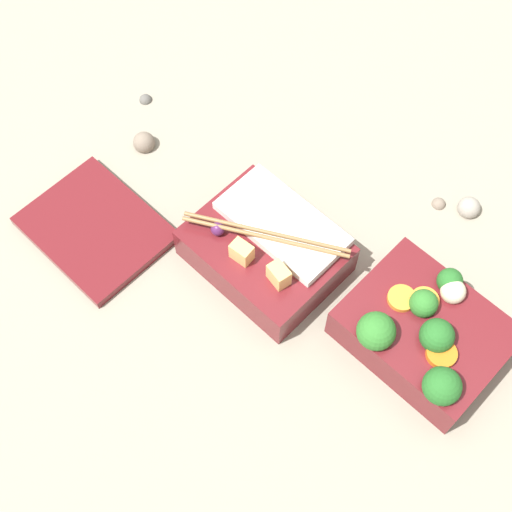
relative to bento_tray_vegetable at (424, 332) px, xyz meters
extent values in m
plane|color=gray|center=(0.11, 0.02, -0.03)|extent=(3.00, 3.00, 0.00)
cube|color=maroon|center=(0.00, 0.00, -0.01)|extent=(0.18, 0.14, 0.05)
sphere|color=#236023|center=(-0.05, 0.05, 0.03)|extent=(0.04, 0.04, 0.04)
sphere|color=#236023|center=(-0.02, 0.01, 0.03)|extent=(0.04, 0.04, 0.04)
sphere|color=#2D7028|center=(0.02, -0.01, 0.03)|extent=(0.03, 0.03, 0.03)
sphere|color=#2D7028|center=(0.03, 0.05, 0.03)|extent=(0.04, 0.04, 0.04)
sphere|color=#236023|center=(0.01, -0.06, 0.03)|extent=(0.03, 0.03, 0.03)
cylinder|color=orange|center=(-0.03, 0.02, 0.02)|extent=(0.05, 0.05, 0.01)
cylinder|color=orange|center=(0.04, -0.01, 0.02)|extent=(0.05, 0.05, 0.01)
cylinder|color=orange|center=(0.02, -0.02, 0.02)|extent=(0.04, 0.04, 0.01)
sphere|color=beige|center=(0.00, -0.05, 0.03)|extent=(0.03, 0.03, 0.03)
cube|color=maroon|center=(0.20, 0.05, -0.01)|extent=(0.18, 0.14, 0.05)
cube|color=white|center=(0.20, 0.02, 0.02)|extent=(0.16, 0.08, 0.01)
cube|color=#EAB266|center=(0.16, 0.07, 0.03)|extent=(0.03, 0.02, 0.03)
cube|color=#EAB266|center=(0.21, 0.08, 0.03)|extent=(0.03, 0.02, 0.03)
sphere|color=#4C1E4C|center=(0.25, 0.08, 0.03)|extent=(0.02, 0.02, 0.02)
cylinder|color=olive|center=(0.21, 0.04, 0.03)|extent=(0.18, 0.10, 0.01)
cylinder|color=olive|center=(0.20, 0.05, 0.03)|extent=(0.18, 0.10, 0.01)
cube|color=maroon|center=(0.39, 0.16, -0.03)|extent=(0.17, 0.14, 0.01)
sphere|color=#7A6B5B|center=(0.45, 0.03, -0.03)|extent=(0.03, 0.03, 0.03)
sphere|color=gray|center=(0.07, -0.19, -0.03)|extent=(0.03, 0.03, 0.03)
sphere|color=#7A6B5B|center=(0.10, -0.17, -0.03)|extent=(0.02, 0.02, 0.02)
sphere|color=#595651|center=(0.51, -0.02, -0.03)|extent=(0.02, 0.02, 0.02)
camera|label=1|loc=(-0.08, 0.36, 0.75)|focal=50.00mm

